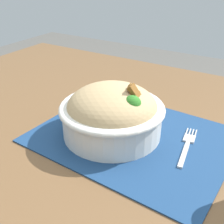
{
  "coord_description": "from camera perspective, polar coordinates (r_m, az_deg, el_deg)",
  "views": [
    {
      "loc": [
        0.25,
        -0.44,
        1.05
      ],
      "look_at": [
        -0.02,
        -0.02,
        0.78
      ],
      "focal_mm": 46.12,
      "sensor_mm": 36.0,
      "label": 1
    }
  ],
  "objects": [
    {
      "name": "table",
      "position": [
        0.64,
        1.89,
        -9.33
      ],
      "size": [
        1.3,
        0.89,
        0.73
      ],
      "color": "brown",
      "rests_on": "ground_plane"
    },
    {
      "name": "placemat",
      "position": [
        0.59,
        4.13,
        -4.94
      ],
      "size": [
        0.39,
        0.32,
        0.0
      ],
      "primitive_type": "cube",
      "rotation": [
        0.0,
        0.0,
        -0.05
      ],
      "color": "navy",
      "rests_on": "table"
    },
    {
      "name": "bowl",
      "position": [
        0.57,
        0.05,
        -0.12
      ],
      "size": [
        0.24,
        0.24,
        0.12
      ],
      "color": "silver",
      "rests_on": "placemat"
    },
    {
      "name": "fork",
      "position": [
        0.58,
        14.69,
        -6.3
      ],
      "size": [
        0.04,
        0.14,
        0.0
      ],
      "color": "#B5B5B5",
      "rests_on": "placemat"
    }
  ]
}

